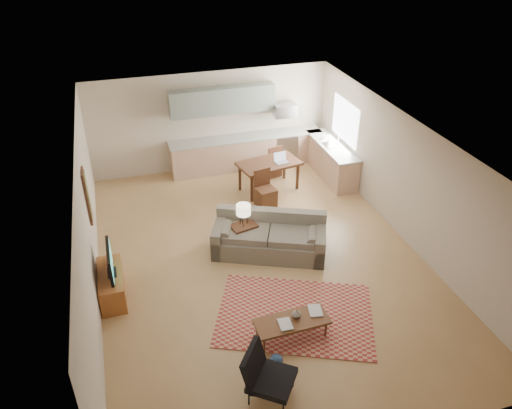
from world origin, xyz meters
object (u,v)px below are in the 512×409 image
object	(u,v)px
sofa	(269,236)
coffee_table	(291,328)
console_table	(244,237)
armchair	(272,376)
tv_credenza	(112,285)
dining_table	(269,176)

from	to	relation	value
sofa	coffee_table	bearing A→B (deg)	-75.30
coffee_table	console_table	size ratio (longest dim) A/B	2.05
armchair	tv_credenza	size ratio (longest dim) A/B	0.72
tv_credenza	dining_table	bearing A→B (deg)	36.76
tv_credenza	armchair	bearing A→B (deg)	-54.12
sofa	tv_credenza	world-z (taller)	sofa
sofa	dining_table	xyz separation A→B (m)	(0.84, 2.60, -0.04)
sofa	dining_table	distance (m)	2.73
sofa	armchair	world-z (taller)	sofa
console_table	armchair	bearing A→B (deg)	-113.23
sofa	tv_credenza	distance (m)	3.29
console_table	coffee_table	bearing A→B (deg)	-101.96
sofa	armchair	xyz separation A→B (m)	(-1.09, -3.44, -0.00)
coffee_table	dining_table	distance (m)	5.17
coffee_table	console_table	world-z (taller)	console_table
armchair	dining_table	world-z (taller)	armchair
tv_credenza	dining_table	world-z (taller)	dining_table
sofa	console_table	distance (m)	0.56
sofa	tv_credenza	xyz separation A→B (m)	(-3.25, -0.45, -0.15)
sofa	dining_table	world-z (taller)	sofa
sofa	console_table	xyz separation A→B (m)	(-0.48, 0.27, -0.11)
sofa	tv_credenza	bearing A→B (deg)	-148.21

